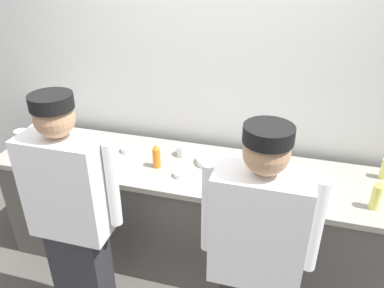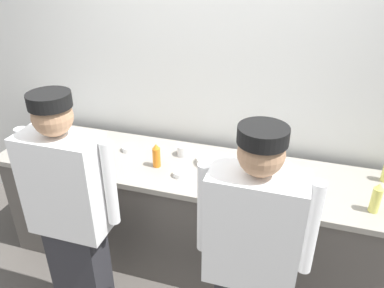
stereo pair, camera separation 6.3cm
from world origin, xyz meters
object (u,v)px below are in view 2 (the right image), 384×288
at_px(sheet_tray, 76,145).
at_px(ramekin_yellow_sauce, 129,148).
at_px(squeeze_bottle_spare, 156,156).
at_px(ramekin_green_sauce, 180,173).
at_px(mixing_bowl_steel, 269,172).
at_px(chef_center, 251,261).
at_px(plate_stack_front, 210,160).
at_px(squeeze_bottle_primary, 376,198).
at_px(chef_near_left, 71,215).
at_px(deli_cup, 183,150).

height_order(sheet_tray, ramekin_yellow_sauce, ramekin_yellow_sauce).
bearing_deg(squeeze_bottle_spare, sheet_tray, 173.36).
height_order(squeeze_bottle_spare, ramekin_green_sauce, squeeze_bottle_spare).
distance_m(mixing_bowl_steel, squeeze_bottle_spare, 0.79).
bearing_deg(chef_center, plate_stack_front, 117.43).
relative_size(squeeze_bottle_primary, ramekin_green_sauce, 2.09).
bearing_deg(chef_near_left, ramekin_yellow_sauce, 90.38).
bearing_deg(squeeze_bottle_primary, mixing_bowl_steel, 165.92).
bearing_deg(mixing_bowl_steel, squeeze_bottle_primary, -14.08).
distance_m(mixing_bowl_steel, deli_cup, 0.67).
relative_size(sheet_tray, ramekin_green_sauce, 5.12).
distance_m(chef_near_left, deli_cup, 0.96).
xyz_separation_m(chef_center, sheet_tray, (-1.51, 0.78, 0.02)).
xyz_separation_m(sheet_tray, deli_cup, (0.85, 0.12, 0.03)).
xyz_separation_m(sheet_tray, ramekin_yellow_sauce, (0.43, 0.06, 0.01)).
distance_m(sheet_tray, squeeze_bottle_primary, 2.16).
height_order(plate_stack_front, squeeze_bottle_spare, squeeze_bottle_spare).
relative_size(squeeze_bottle_spare, ramekin_green_sauce, 1.90).
distance_m(chef_near_left, plate_stack_front, 1.03).
height_order(chef_near_left, squeeze_bottle_primary, chef_near_left).
distance_m(squeeze_bottle_spare, ramekin_yellow_sauce, 0.33).
relative_size(chef_near_left, deli_cup, 18.30).
relative_size(ramekin_green_sauce, deli_cup, 1.06).
relative_size(chef_center, deli_cup, 18.15).
xyz_separation_m(squeeze_bottle_primary, squeeze_bottle_spare, (-1.43, 0.10, -0.01)).
distance_m(ramekin_yellow_sauce, ramekin_green_sauce, 0.54).
xyz_separation_m(plate_stack_front, mixing_bowl_steel, (0.43, -0.08, 0.03)).
xyz_separation_m(ramekin_green_sauce, deli_cup, (-0.07, 0.28, 0.02)).
bearing_deg(chef_center, squeeze_bottle_primary, 43.56).
bearing_deg(squeeze_bottle_spare, ramekin_green_sauce, -19.93).
bearing_deg(mixing_bowl_steel, ramekin_yellow_sauce, 175.67).
relative_size(plate_stack_front, squeeze_bottle_spare, 1.07).
xyz_separation_m(chef_near_left, ramekin_green_sauce, (0.48, 0.58, 0.02)).
height_order(chef_center, squeeze_bottle_primary, chef_center).
bearing_deg(chef_near_left, chef_center, -2.38).
height_order(sheet_tray, deli_cup, deli_cup).
distance_m(chef_center, squeeze_bottle_primary, 0.88).
distance_m(plate_stack_front, squeeze_bottle_primary, 1.11).
distance_m(squeeze_bottle_primary, squeeze_bottle_spare, 1.43).
distance_m(plate_stack_front, squeeze_bottle_spare, 0.39).
distance_m(squeeze_bottle_spare, ramekin_green_sauce, 0.22).
height_order(squeeze_bottle_primary, squeeze_bottle_spare, squeeze_bottle_primary).
bearing_deg(ramekin_green_sauce, chef_near_left, -129.68).
xyz_separation_m(mixing_bowl_steel, deli_cup, (-0.65, 0.14, -0.01)).
relative_size(plate_stack_front, sheet_tray, 0.40).
bearing_deg(ramekin_yellow_sauce, ramekin_green_sauce, -24.09).
relative_size(chef_near_left, squeeze_bottle_spare, 9.12).
height_order(squeeze_bottle_primary, ramekin_green_sauce, squeeze_bottle_primary).
height_order(chef_center, ramekin_green_sauce, chef_center).
relative_size(chef_center, plate_stack_front, 8.43).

